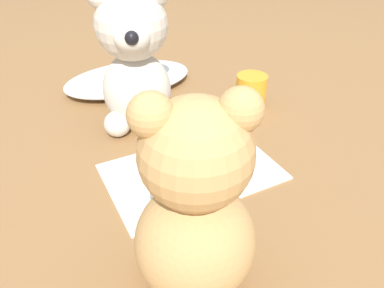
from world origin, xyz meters
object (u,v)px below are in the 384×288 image
at_px(cupcake_near_tan_bear, 207,171).
at_px(juice_glass, 251,91).
at_px(teaspoon, 231,106).
at_px(cupcake_near_cream_bear, 206,141).
at_px(teddy_bear_cream, 134,59).
at_px(teddy_bear_tan, 195,211).

distance_m(cupcake_near_tan_bear, juice_glass, 0.28).
xyz_separation_m(juice_glass, teaspoon, (-0.04, 0.01, -0.03)).
bearing_deg(cupcake_near_tan_bear, cupcake_near_cream_bear, 62.93).
relative_size(teddy_bear_cream, teaspoon, 2.43).
height_order(teddy_bear_cream, juice_glass, teddy_bear_cream).
distance_m(juice_glass, teaspoon, 0.05).
xyz_separation_m(teddy_bear_cream, cupcake_near_cream_bear, (0.06, -0.15, -0.10)).
bearing_deg(teddy_bear_cream, cupcake_near_tan_bear, -64.41).
height_order(teddy_bear_cream, teaspoon, teddy_bear_cream).
bearing_deg(teddy_bear_tan, cupcake_near_cream_bear, -101.35).
distance_m(cupcake_near_cream_bear, teaspoon, 0.19).
bearing_deg(cupcake_near_tan_bear, teaspoon, 49.86).
bearing_deg(teaspoon, teddy_bear_cream, 65.23).
bearing_deg(juice_glass, teddy_bear_tan, -132.71).
xyz_separation_m(teddy_bear_cream, cupcake_near_tan_bear, (0.03, -0.22, -0.10)).
bearing_deg(teaspoon, teddy_bear_tan, 124.11).
distance_m(teddy_bear_tan, cupcake_near_cream_bear, 0.26).
distance_m(teddy_bear_tan, cupcake_near_tan_bear, 0.19).
height_order(teddy_bear_tan, juice_glass, teddy_bear_tan).
xyz_separation_m(cupcake_near_cream_bear, juice_glass, (0.17, 0.12, 0.00)).
height_order(cupcake_near_cream_bear, juice_glass, cupcake_near_cream_bear).
bearing_deg(teddy_bear_cream, cupcake_near_cream_bear, -49.30).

